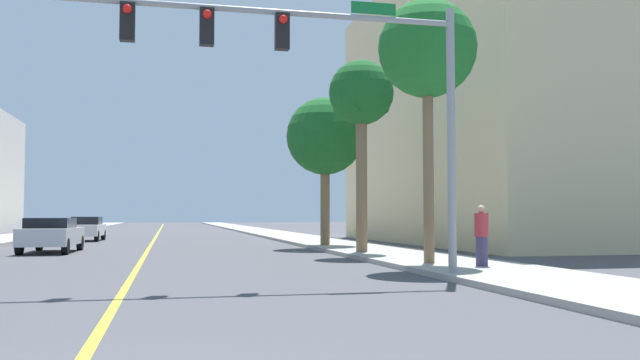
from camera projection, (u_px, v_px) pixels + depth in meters
ground at (155, 237)px, 45.30m from camera, size 192.00×192.00×0.00m
sidewalk_left at (15, 237)px, 43.31m from camera, size 3.68×168.00×0.15m
sidewalk_right at (284, 236)px, 47.29m from camera, size 3.68×168.00×0.15m
lane_marking_center at (155, 237)px, 45.30m from camera, size 0.16×144.00×0.01m
building_right_near at (495, 110)px, 36.92m from camera, size 11.16×22.83×14.80m
traffic_signal_mast at (318, 66)px, 15.32m from camera, size 9.86×0.36×6.41m
palm_near at (427, 51)px, 19.28m from camera, size 2.87×2.87×7.66m
palm_mid at (361, 98)px, 25.08m from camera, size 2.46×2.46×7.25m
palm_far at (325, 137)px, 30.92m from camera, size 3.62×3.62×6.87m
car_silver at (52, 234)px, 26.88m from camera, size 2.01×4.57×1.41m
car_white at (87, 228)px, 39.17m from camera, size 1.88×3.93×1.43m
pedestrian at (482, 236)px, 17.84m from camera, size 0.38×0.38×1.64m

